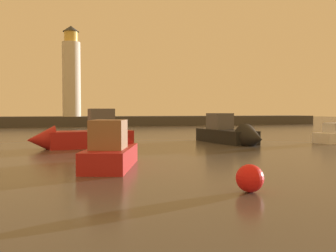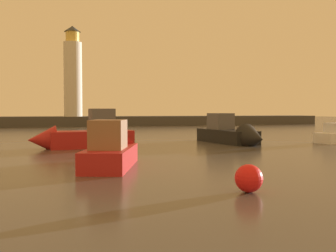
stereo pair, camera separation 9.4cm
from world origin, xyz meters
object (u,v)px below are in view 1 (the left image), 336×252
object	(u,v)px
lighthouse	(71,74)
motorboat_0	(233,135)
motorboat_3	(114,151)
mooring_buoy	(250,178)
motorboat_1	(79,136)

from	to	relation	value
lighthouse	motorboat_0	distance (m)	38.80
motorboat_0	motorboat_3	size ratio (longest dim) A/B	1.24
motorboat_3	mooring_buoy	bearing A→B (deg)	-64.14
motorboat_0	motorboat_1	bearing A→B (deg)	-179.69
motorboat_0	motorboat_1	xyz separation A→B (m)	(-11.50, -0.06, 0.08)
lighthouse	mooring_buoy	size ratio (longest dim) A/B	17.02
lighthouse	motorboat_3	world-z (taller)	lighthouse
motorboat_1	motorboat_3	distance (m)	8.50
motorboat_3	mooring_buoy	xyz separation A→B (m)	(3.32, -6.84, -0.23)
lighthouse	mooring_buoy	distance (m)	52.35
motorboat_1	lighthouse	bearing A→B (deg)	89.97
lighthouse	motorboat_0	size ratio (longest dim) A/B	1.94
motorboat_0	motorboat_3	world-z (taller)	motorboat_0
motorboat_0	motorboat_1	world-z (taller)	motorboat_1
motorboat_1	motorboat_3	world-z (taller)	motorboat_1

